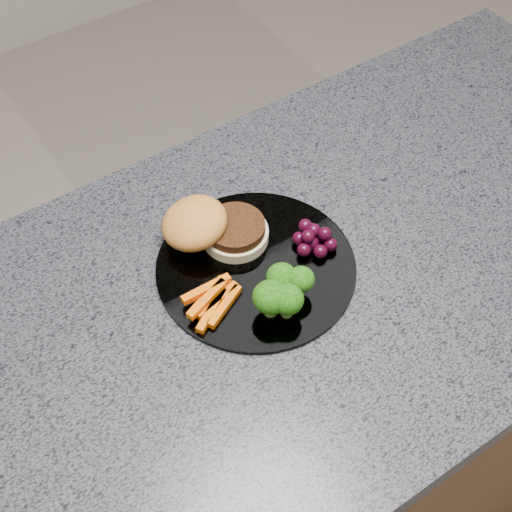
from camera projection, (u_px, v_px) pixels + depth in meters
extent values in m
plane|color=gray|center=(295.00, 501.00, 1.64)|extent=(4.00, 4.00, 0.00)
cube|color=brown|center=(305.00, 418.00, 1.30)|extent=(1.20, 0.60, 0.86)
cube|color=#484952|center=(323.00, 270.00, 0.95)|extent=(1.20, 0.60, 0.04)
cylinder|color=white|center=(256.00, 267.00, 0.92)|extent=(0.26, 0.26, 0.01)
cylinder|color=beige|center=(235.00, 234.00, 0.94)|extent=(0.12, 0.12, 0.02)
cylinder|color=#3A1D0B|center=(235.00, 227.00, 0.93)|extent=(0.11, 0.11, 0.01)
ellipsoid|color=#A9672A|center=(195.00, 227.00, 0.93)|extent=(0.12, 0.12, 0.05)
cube|color=#E05B03|center=(207.00, 297.00, 0.88)|extent=(0.07, 0.03, 0.01)
cube|color=#E05B03|center=(217.00, 300.00, 0.88)|extent=(0.07, 0.02, 0.01)
cube|color=#E05B03|center=(212.00, 310.00, 0.87)|extent=(0.06, 0.04, 0.01)
cube|color=#E05B03|center=(206.00, 289.00, 0.88)|extent=(0.07, 0.01, 0.01)
cube|color=#E05B03|center=(207.00, 299.00, 0.87)|extent=(0.07, 0.03, 0.01)
cube|color=#E05B03|center=(225.00, 306.00, 0.88)|extent=(0.06, 0.04, 0.01)
cylinder|color=#578530|center=(270.00, 308.00, 0.87)|extent=(0.02, 0.02, 0.02)
ellipsoid|color=#123D08|center=(271.00, 297.00, 0.85)|extent=(0.04, 0.04, 0.04)
cylinder|color=#578530|center=(281.00, 288.00, 0.89)|extent=(0.01, 0.01, 0.02)
ellipsoid|color=#123D08|center=(282.00, 277.00, 0.87)|extent=(0.04, 0.04, 0.03)
cylinder|color=#578530|center=(287.00, 310.00, 0.87)|extent=(0.01, 0.01, 0.02)
ellipsoid|color=#123D08|center=(287.00, 299.00, 0.85)|extent=(0.04, 0.04, 0.04)
cylinder|color=#578530|center=(300.00, 289.00, 0.89)|extent=(0.01, 0.01, 0.02)
ellipsoid|color=#123D08|center=(301.00, 279.00, 0.87)|extent=(0.03, 0.03, 0.03)
sphere|color=black|center=(312.00, 242.00, 0.93)|extent=(0.02, 0.02, 0.02)
sphere|color=black|center=(322.00, 236.00, 0.94)|extent=(0.02, 0.02, 0.02)
sphere|color=black|center=(311.00, 230.00, 0.95)|extent=(0.02, 0.02, 0.02)
sphere|color=black|center=(299.00, 238.00, 0.94)|extent=(0.02, 0.02, 0.02)
sphere|color=black|center=(304.00, 250.00, 0.92)|extent=(0.02, 0.02, 0.02)
sphere|color=black|center=(320.00, 251.00, 0.92)|extent=(0.02, 0.02, 0.02)
sphere|color=black|center=(331.00, 244.00, 0.93)|extent=(0.02, 0.02, 0.02)
sphere|color=black|center=(314.00, 230.00, 0.93)|extent=(0.02, 0.02, 0.02)
sphere|color=black|center=(308.00, 236.00, 0.92)|extent=(0.02, 0.02, 0.02)
sphere|color=black|center=(325.00, 233.00, 0.92)|extent=(0.02, 0.02, 0.02)
sphere|color=black|center=(305.00, 225.00, 0.93)|extent=(0.02, 0.02, 0.02)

